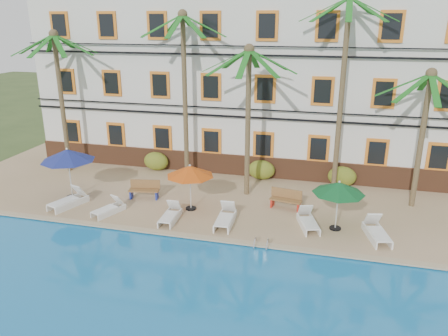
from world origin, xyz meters
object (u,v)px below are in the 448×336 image
(lounger_b, at_px, (109,208))
(lounger_c, at_px, (170,215))
(palm_b, at_px, (184,75))
(umbrella_blue, at_px, (68,155))
(lounger_a, at_px, (69,200))
(bench_right, at_px, (286,199))
(pool_ladder, at_px, (261,247))
(lounger_f, at_px, (377,232))
(bench_left, at_px, (144,189))
(palm_e, at_px, (425,118))
(umbrella_green, at_px, (339,188))
(lounger_e, at_px, (308,221))
(lounger_d, at_px, (225,218))
(palm_c, at_px, (248,100))
(palm_a, at_px, (59,83))
(umbrella_red, at_px, (190,171))
(palm_d, at_px, (343,72))

(lounger_b, distance_m, lounger_c, 3.02)
(palm_b, distance_m, lounger_b, 7.97)
(umbrella_blue, bearing_deg, lounger_a, -65.41)
(lounger_c, xyz_separation_m, bench_right, (4.85, 2.63, 0.20))
(pool_ladder, bearing_deg, lounger_c, 162.75)
(lounger_a, xyz_separation_m, lounger_f, (14.09, 0.26, -0.01))
(lounger_a, relative_size, bench_left, 1.33)
(palm_e, distance_m, lounger_b, 14.97)
(palm_b, xyz_separation_m, umbrella_green, (8.23, -4.49, -3.85))
(palm_e, bearing_deg, lounger_f, -116.12)
(palm_e, relative_size, bench_right, 4.19)
(lounger_c, bearing_deg, umbrella_blue, 167.85)
(umbrella_green, bearing_deg, lounger_e, -175.78)
(lounger_a, height_order, lounger_d, lounger_a)
(pool_ladder, bearing_deg, bench_left, 152.05)
(palm_c, bearing_deg, palm_e, 3.66)
(bench_right, height_order, pool_ladder, bench_right)
(pool_ladder, bearing_deg, palm_c, 107.59)
(palm_c, relative_size, lounger_a, 3.60)
(palm_a, xyz_separation_m, umbrella_blue, (2.53, -3.69, -2.93))
(lounger_f, distance_m, bench_right, 4.47)
(umbrella_red, distance_m, lounger_e, 5.76)
(umbrella_red, distance_m, bench_left, 3.15)
(lounger_a, bearing_deg, umbrella_red, 10.83)
(lounger_e, bearing_deg, bench_right, 123.30)
(palm_c, xyz_separation_m, lounger_f, (6.12, -3.37, -4.56))
(palm_b, xyz_separation_m, pool_ladder, (5.42, -6.80, -5.73))
(pool_ladder, bearing_deg, lounger_a, 170.42)
(palm_b, xyz_separation_m, palm_c, (3.75, -1.54, -0.88))
(lounger_a, relative_size, lounger_c, 1.18)
(palm_b, distance_m, lounger_a, 8.60)
(palm_c, xyz_separation_m, lounger_b, (-5.70, -3.91, -4.60))
(bench_left, relative_size, pool_ladder, 2.10)
(palm_b, height_order, palm_d, palm_d)
(lounger_d, bearing_deg, lounger_b, -177.10)
(umbrella_green, height_order, lounger_e, umbrella_green)
(umbrella_blue, relative_size, bench_left, 1.68)
(lounger_c, relative_size, bench_left, 1.12)
(lounger_a, bearing_deg, lounger_c, -3.00)
(palm_c, xyz_separation_m, lounger_d, (-0.21, -3.63, -4.55))
(lounger_b, bearing_deg, lounger_e, 5.52)
(umbrella_blue, relative_size, bench_right, 1.68)
(lounger_f, xyz_separation_m, pool_ladder, (-4.45, -1.89, -0.29))
(palm_d, bearing_deg, lounger_b, -151.01)
(lounger_b, relative_size, pool_ladder, 2.32)
(palm_b, xyz_separation_m, umbrella_blue, (-4.65, -4.21, -3.49))
(bench_right, bearing_deg, lounger_b, -161.52)
(palm_c, relative_size, bench_right, 4.79)
(umbrella_blue, xyz_separation_m, lounger_f, (14.53, -0.69, -1.94))
(palm_d, bearing_deg, umbrella_red, -147.33)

